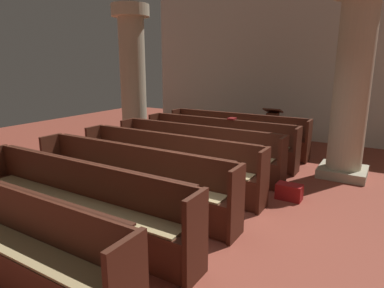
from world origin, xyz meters
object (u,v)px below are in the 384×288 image
at_px(pillar_far_side, 133,76).
at_px(hymn_book, 232,119).
at_px(pew_row_1, 218,139).
at_px(pillar_aisle_side, 353,81).
at_px(pew_row_3, 167,160).
at_px(lectern, 272,131).
at_px(pew_row_5, 76,199).
at_px(pew_row_4, 129,176).
at_px(pew_row_0, 236,132).
at_px(kneeler_box_red, 289,192).
at_px(pew_row_2, 196,148).

height_order(pillar_far_side, hymn_book, pillar_far_side).
xyz_separation_m(pew_row_1, pillar_far_side, (-2.63, 0.13, 1.40)).
distance_m(pillar_aisle_side, pillar_far_side, 5.32).
bearing_deg(pew_row_3, lectern, 80.97).
height_order(pew_row_5, lectern, lectern).
relative_size(pew_row_1, pew_row_5, 1.00).
bearing_deg(pillar_far_side, pew_row_5, -58.15).
bearing_deg(hymn_book, pew_row_4, -94.47).
bearing_deg(pillar_aisle_side, pew_row_3, -137.98).
bearing_deg(pew_row_5, hymn_book, 86.60).
distance_m(pew_row_0, pillar_aisle_side, 3.10).
height_order(pew_row_1, kneeler_box_red, pew_row_1).
bearing_deg(pew_row_0, pew_row_3, -90.00).
bearing_deg(pew_row_0, pew_row_4, -90.00).
bearing_deg(lectern, pew_row_1, -107.87).
relative_size(pillar_far_side, lectern, 3.43).
distance_m(pew_row_0, pillar_far_side, 3.12).
bearing_deg(pillar_aisle_side, pillar_far_side, -177.47).
distance_m(pillar_far_side, hymn_book, 3.04).
relative_size(pillar_aisle_side, kneeler_box_red, 8.77).
distance_m(pew_row_3, hymn_book, 2.31).
relative_size(pew_row_4, kneeler_box_red, 8.77).
distance_m(pillar_aisle_side, hymn_book, 2.60).
distance_m(pew_row_4, lectern, 5.13).
distance_m(pew_row_1, hymn_book, 0.58).
relative_size(pew_row_0, lectern, 3.43).
bearing_deg(pew_row_0, pew_row_5, -90.00).
relative_size(pew_row_1, pew_row_4, 1.00).
bearing_deg(pew_row_1, lectern, 72.13).
relative_size(pew_row_0, kneeler_box_red, 8.77).
xyz_separation_m(pew_row_4, pillar_aisle_side, (2.68, 3.45, 1.40)).
relative_size(pew_row_4, lectern, 3.43).
height_order(pillar_aisle_side, pillar_far_side, same).
distance_m(pew_row_3, pillar_far_side, 3.70).
relative_size(pew_row_4, pillar_aisle_side, 1.00).
height_order(pew_row_2, pew_row_5, same).
relative_size(pew_row_1, pillar_aisle_side, 1.00).
distance_m(pew_row_5, lectern, 6.15).
distance_m(pew_row_4, pillar_far_side, 4.39).
bearing_deg(pew_row_3, pew_row_5, -90.00).
xyz_separation_m(pew_row_4, pew_row_5, (0.00, -1.03, 0.00)).
relative_size(pew_row_4, pew_row_5, 1.00).
bearing_deg(pew_row_3, pew_row_2, 90.00).
height_order(pew_row_0, pillar_far_side, pillar_far_side).
xyz_separation_m(pew_row_0, lectern, (0.64, 0.97, -0.08)).
bearing_deg(pew_row_1, pew_row_0, 90.00).
relative_size(pew_row_1, pew_row_2, 1.00).
height_order(pew_row_5, kneeler_box_red, pew_row_5).
height_order(lectern, kneeler_box_red, lectern).
height_order(pew_row_0, pew_row_5, same).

